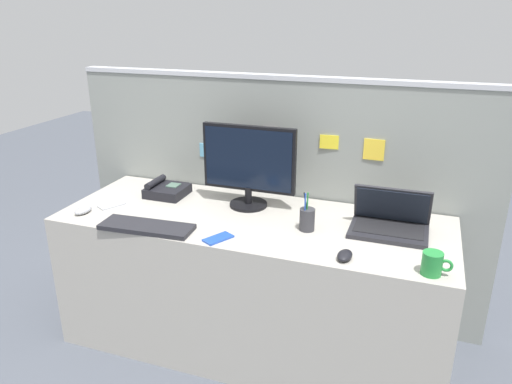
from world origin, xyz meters
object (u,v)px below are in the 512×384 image
Objects in this scene: desktop_monitor at (249,163)px; cell_phone_blue_case at (218,238)px; keyboard_main at (147,227)px; cell_phone_silver_slab at (112,205)px; computer_mouse_right_hand at (83,210)px; pen_cup at (307,219)px; desk_phone at (166,190)px; laptop at (390,221)px; coffee_mug at (433,264)px; computer_mouse_left_hand at (345,255)px.

cell_phone_blue_case is at bearing -88.63° from desktop_monitor.
cell_phone_silver_slab is at bearing 146.46° from keyboard_main.
computer_mouse_right_hand reaches higher than cell_phone_silver_slab.
pen_cup is at bearing 15.20° from keyboard_main.
computer_mouse_right_hand is at bearing -93.51° from cell_phone_silver_slab.
desk_phone is 0.86m from pen_cup.
cell_phone_silver_slab is at bearing -128.87° from desk_phone.
pen_cup is (1.11, 0.18, 0.04)m from computer_mouse_right_hand.
laptop is 1.50m from computer_mouse_right_hand.
laptop is at bearing 15.11° from keyboard_main.
desktop_monitor is 4.19× the size of coffee_mug.
desk_phone reaches higher than cell_phone_blue_case.
laptop is 3.50× the size of computer_mouse_right_hand.
keyboard_main is at bearing -174.69° from computer_mouse_left_hand.
computer_mouse_right_hand is at bearing -177.54° from computer_mouse_left_hand.
coffee_mug reaches higher than keyboard_main.
computer_mouse_right_hand is 0.53× the size of pen_cup.
desktop_monitor is 0.52m from desk_phone.
cell_phone_silver_slab is at bearing -159.59° from desktop_monitor.
pen_cup is at bearing -28.66° from desktop_monitor.
keyboard_main is 0.37m from cell_phone_silver_slab.
desk_phone is at bearing 177.05° from laptop.
laptop reaches higher than desk_phone.
desktop_monitor is 0.87m from computer_mouse_right_hand.
desk_phone is 0.45m from computer_mouse_right_hand.
cell_phone_silver_slab is 0.70m from cell_phone_blue_case.
coffee_mug is (0.91, -0.43, -0.18)m from desktop_monitor.
desktop_monitor is 0.75m from cell_phone_silver_slab.
desktop_monitor is at bearing 48.20° from cell_phone_silver_slab.
keyboard_main is 0.75m from pen_cup.
cell_phone_silver_slab is (-0.67, -0.25, -0.22)m from desktop_monitor.
computer_mouse_left_hand is (1.32, -0.04, 0.00)m from computer_mouse_right_hand.
desk_phone reaches higher than keyboard_main.
computer_mouse_left_hand is 0.53× the size of pen_cup.
keyboard_main is at bearing -1.12° from computer_mouse_right_hand.
desktop_monitor is 1.40× the size of laptop.
computer_mouse_right_hand is at bearing -170.66° from pen_cup.
laptop is 2.66× the size of cell_phone_silver_slab.
cell_phone_silver_slab is at bearing 173.52° from coffee_mug.
laptop is at bearing 71.00° from computer_mouse_left_hand.
cell_phone_silver_slab is (-0.32, 0.19, -0.01)m from keyboard_main.
laptop is 0.79× the size of keyboard_main.
pen_cup is at bearing -161.48° from laptop.
cell_phone_blue_case is at bearing -175.15° from computer_mouse_left_hand.
keyboard_main is at bearing -161.23° from pen_cup.
coffee_mug is at bearing -3.27° from keyboard_main.
pen_cup reaches higher than keyboard_main.
laptop reaches higher than computer_mouse_right_hand.
keyboard_main is at bearing -149.39° from cell_phone_blue_case.
cell_phone_blue_case is at bearing -153.79° from laptop.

